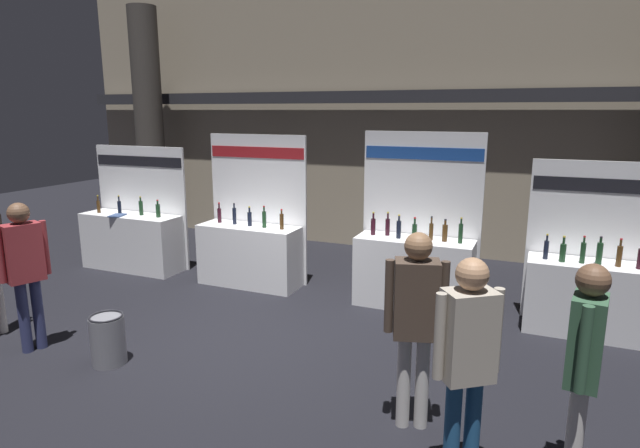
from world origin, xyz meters
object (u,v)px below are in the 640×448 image
at_px(exhibitor_booth_0, 133,237).
at_px(exhibitor_booth_1, 251,248).
at_px(visitor_5, 584,358).
at_px(visitor_2, 25,263).
at_px(visitor_4, 467,351).
at_px(exhibitor_booth_3, 605,292).
at_px(visitor_6, 416,312).
at_px(trash_bin, 108,339).
at_px(exhibitor_booth_2, 414,265).

bearing_deg(exhibitor_booth_0, exhibitor_booth_1, 1.66).
relative_size(exhibitor_booth_1, visitor_5, 1.38).
bearing_deg(visitor_5, visitor_2, 97.27).
bearing_deg(visitor_4, visitor_2, -40.12).
bearing_deg(visitor_5, visitor_4, 118.15).
relative_size(visitor_4, visitor_5, 1.02).
distance_m(exhibitor_booth_1, exhibitor_booth_3, 5.22).
distance_m(visitor_2, visitor_6, 4.61).
bearing_deg(exhibitor_booth_3, trash_bin, -149.46).
bearing_deg(exhibitor_booth_2, visitor_6, -77.01).
height_order(trash_bin, visitor_6, visitor_6).
bearing_deg(trash_bin, exhibitor_booth_0, 128.00).
bearing_deg(exhibitor_booth_2, visitor_5, -58.55).
distance_m(exhibitor_booth_1, trash_bin, 3.13).
bearing_deg(exhibitor_booth_1, exhibitor_booth_3, 0.08).
distance_m(exhibitor_booth_0, exhibitor_booth_2, 5.17).
bearing_deg(visitor_4, visitor_5, 164.17).
height_order(exhibitor_booth_3, visitor_6, exhibitor_booth_3).
height_order(exhibitor_booth_3, visitor_4, exhibitor_booth_3).
distance_m(exhibitor_booth_1, visitor_4, 5.33).
bearing_deg(trash_bin, visitor_6, 2.66).
xyz_separation_m(exhibitor_booth_1, visitor_4, (3.95, -3.53, 0.49)).
height_order(exhibitor_booth_3, visitor_2, exhibitor_booth_3).
distance_m(exhibitor_booth_0, visitor_5, 7.87).
height_order(exhibitor_booth_2, exhibitor_booth_3, exhibitor_booth_2).
xyz_separation_m(exhibitor_booth_0, exhibitor_booth_2, (5.17, 0.15, 0.04)).
relative_size(exhibitor_booth_2, trash_bin, 4.35).
xyz_separation_m(exhibitor_booth_1, exhibitor_booth_2, (2.73, 0.07, 0.02)).
height_order(trash_bin, visitor_2, visitor_2).
xyz_separation_m(exhibitor_booth_3, visitor_4, (-1.27, -3.54, 0.53)).
xyz_separation_m(exhibitor_booth_1, exhibitor_booth_3, (5.22, 0.01, -0.04)).
height_order(exhibitor_booth_0, exhibitor_booth_1, exhibitor_booth_1).
bearing_deg(visitor_6, exhibitor_booth_2, 86.20).
bearing_deg(exhibitor_booth_0, visitor_2, -67.97).
xyz_separation_m(exhibitor_booth_0, exhibitor_booth_3, (7.66, 0.08, -0.02)).
xyz_separation_m(exhibitor_booth_2, exhibitor_booth_3, (2.49, -0.07, -0.06)).
relative_size(exhibitor_booth_3, visitor_5, 1.24).
relative_size(trash_bin, visitor_2, 0.32).
distance_m(exhibitor_booth_0, trash_bin, 3.87).
height_order(trash_bin, visitor_4, visitor_4).
distance_m(trash_bin, visitor_2, 1.37).
relative_size(exhibitor_booth_0, visitor_5, 1.24).
bearing_deg(exhibitor_booth_1, trash_bin, -91.16).
relative_size(exhibitor_booth_2, visitor_5, 1.43).
bearing_deg(exhibitor_booth_2, visitor_4, -71.31).
relative_size(exhibitor_booth_1, exhibitor_booth_3, 1.11).
distance_m(exhibitor_booth_3, visitor_4, 3.80).
xyz_separation_m(exhibitor_booth_0, exhibitor_booth_1, (2.44, 0.07, 0.02)).
height_order(exhibitor_booth_1, visitor_2, exhibitor_booth_1).
bearing_deg(exhibitor_booth_3, visitor_5, -98.15).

